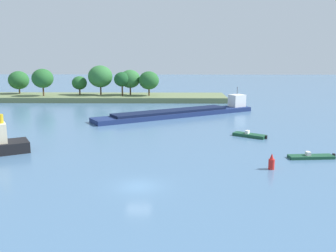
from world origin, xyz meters
TOP-DOWN VIEW (x-y plane):
  - ground_plane at (0.00, 0.00)m, footprint 400.00×400.00m
  - treeline_island at (-21.73, 70.42)m, footprint 81.03×14.48m
  - cargo_barge at (5.16, 43.30)m, footprint 34.41×23.44m
  - small_motorboat at (21.18, 10.65)m, footprint 6.08×2.05m
  - fishing_skiff at (15.77, 23.07)m, footprint 5.31×4.43m
  - channel_buoy_red at (14.88, 5.96)m, footprint 0.70×0.70m

SIDE VIEW (x-z plane):
  - ground_plane at x=0.00m, z-range 0.00..0.00m
  - small_motorboat at x=21.18m, z-range -0.23..0.65m
  - fishing_skiff at x=15.77m, z-range -0.23..0.75m
  - cargo_barge at x=5.16m, z-range -1.96..3.56m
  - channel_buoy_red at x=14.88m, z-range -0.14..1.76m
  - treeline_island at x=-21.73m, z-range -2.03..7.80m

